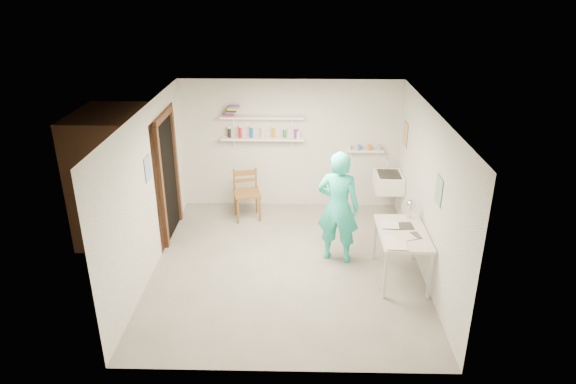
{
  "coord_description": "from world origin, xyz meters",
  "views": [
    {
      "loc": [
        0.16,
        -6.74,
        4.13
      ],
      "look_at": [
        0.0,
        0.4,
        1.05
      ],
      "focal_mm": 32.0,
      "sensor_mm": 36.0,
      "label": 1
    }
  ],
  "objects_px": {
    "belfast_sink": "(388,182)",
    "desk_lamp": "(411,204)",
    "man": "(338,207)",
    "wall_clock": "(334,184)",
    "work_table": "(401,255)",
    "wooden_chair": "(247,193)"
  },
  "relations": [
    {
      "from": "work_table",
      "to": "wall_clock",
      "type": "bearing_deg",
      "value": 142.25
    },
    {
      "from": "man",
      "to": "work_table",
      "type": "bearing_deg",
      "value": 165.35
    },
    {
      "from": "desk_lamp",
      "to": "belfast_sink",
      "type": "bearing_deg",
      "value": 92.83
    },
    {
      "from": "belfast_sink",
      "to": "desk_lamp",
      "type": "distance_m",
      "value": 1.56
    },
    {
      "from": "belfast_sink",
      "to": "desk_lamp",
      "type": "bearing_deg",
      "value": -87.17
    },
    {
      "from": "desk_lamp",
      "to": "wall_clock",
      "type": "bearing_deg",
      "value": 166.08
    },
    {
      "from": "belfast_sink",
      "to": "wooden_chair",
      "type": "xyz_separation_m",
      "value": [
        -2.51,
        -0.07,
        -0.21
      ]
    },
    {
      "from": "belfast_sink",
      "to": "desk_lamp",
      "type": "xyz_separation_m",
      "value": [
        0.08,
        -1.54,
        0.27
      ]
    },
    {
      "from": "wooden_chair",
      "to": "work_table",
      "type": "xyz_separation_m",
      "value": [
        2.4,
        -1.92,
        -0.11
      ]
    },
    {
      "from": "wooden_chair",
      "to": "desk_lamp",
      "type": "relative_size",
      "value": 6.89
    },
    {
      "from": "wall_clock",
      "to": "desk_lamp",
      "type": "relative_size",
      "value": 2.25
    },
    {
      "from": "belfast_sink",
      "to": "wall_clock",
      "type": "xyz_separation_m",
      "value": [
        -1.05,
        -1.26,
        0.48
      ]
    },
    {
      "from": "wooden_chair",
      "to": "desk_lamp",
      "type": "distance_m",
      "value": 3.01
    },
    {
      "from": "belfast_sink",
      "to": "work_table",
      "type": "relative_size",
      "value": 0.53
    },
    {
      "from": "man",
      "to": "work_table",
      "type": "distance_m",
      "value": 1.14
    },
    {
      "from": "belfast_sink",
      "to": "man",
      "type": "xyz_separation_m",
      "value": [
        -0.99,
        -1.47,
        0.18
      ]
    },
    {
      "from": "work_table",
      "to": "desk_lamp",
      "type": "distance_m",
      "value": 0.77
    },
    {
      "from": "wall_clock",
      "to": "work_table",
      "type": "distance_m",
      "value": 1.44
    },
    {
      "from": "wall_clock",
      "to": "work_table",
      "type": "bearing_deg",
      "value": -21.98
    },
    {
      "from": "work_table",
      "to": "desk_lamp",
      "type": "bearing_deg",
      "value": 67.58
    },
    {
      "from": "man",
      "to": "wall_clock",
      "type": "distance_m",
      "value": 0.37
    },
    {
      "from": "man",
      "to": "wooden_chair",
      "type": "height_order",
      "value": "man"
    }
  ]
}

